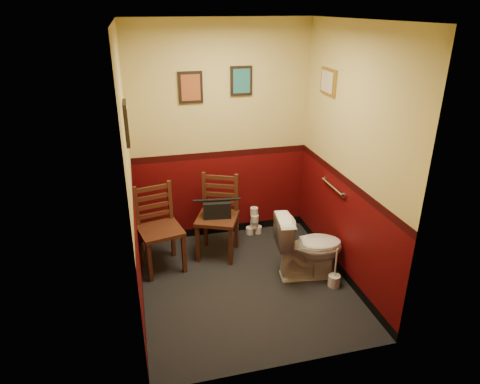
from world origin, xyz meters
name	(u,v)px	position (x,y,z in m)	size (l,w,h in m)	color
floor	(246,284)	(0.00, 0.00, 0.00)	(2.20, 2.40, 0.00)	black
ceiling	(247,20)	(0.00, 0.00, 2.70)	(2.20, 2.40, 0.00)	silver
wall_back	(221,136)	(0.00, 1.20, 1.35)	(2.20, 2.70, 0.00)	#4D0708
wall_front	(289,226)	(0.00, -1.20, 1.35)	(2.20, 2.70, 0.00)	#4D0708
wall_left	(130,179)	(-1.10, 0.00, 1.35)	(2.40, 2.70, 0.00)	#4D0708
wall_right	(349,160)	(1.10, 0.00, 1.35)	(2.40, 2.70, 0.00)	#4D0708
grab_bar	(333,187)	(1.07, 0.25, 0.95)	(0.05, 0.56, 0.06)	silver
framed_print_back_a	(191,87)	(-0.35, 1.18, 1.95)	(0.28, 0.04, 0.36)	black
framed_print_back_b	(241,81)	(0.25, 1.18, 2.00)	(0.26, 0.04, 0.34)	black
framed_print_left	(127,123)	(-1.08, 0.10, 1.85)	(0.04, 0.30, 0.38)	black
framed_print_right	(328,82)	(1.08, 0.60, 2.05)	(0.04, 0.34, 0.28)	olive
toilet	(309,247)	(0.72, 0.00, 0.37)	(0.42, 0.75, 0.74)	white
toilet_brush	(334,280)	(0.93, -0.26, 0.08)	(0.13, 0.13, 0.46)	silver
chair_left	(159,229)	(-0.86, 0.59, 0.49)	(0.55, 0.55, 0.98)	#492315
chair_right	(218,216)	(-0.15, 0.72, 0.50)	(0.61, 0.61, 0.99)	#492315
handbag	(217,209)	(-0.17, 0.68, 0.62)	(0.33, 0.20, 0.23)	black
tp_stack	(254,223)	(0.40, 1.07, 0.16)	(0.22, 0.13, 0.38)	silver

